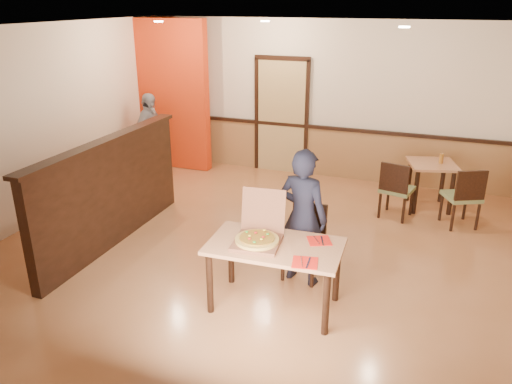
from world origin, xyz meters
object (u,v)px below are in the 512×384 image
pizza_box (258,236)px  side_chair_right (464,195)px  side_chair_left (396,188)px  passerby (150,135)px  diner (303,217)px  diner_chair (305,238)px  side_table (431,174)px  condiment (441,158)px  main_table (275,254)px

pizza_box → side_chair_right: bearing=47.7°
side_chair_left → passerby: 4.52m
side_chair_left → pizza_box: size_ratio=1.47×
diner → diner_chair: bearing=-78.6°
side_table → side_chair_right: bearing=-51.9°
side_table → pizza_box: size_ratio=1.40×
side_chair_left → pizza_box: (-1.14, -2.84, 0.32)m
passerby → side_chair_left: bearing=-96.3°
diner_chair → pizza_box: (-0.31, -0.77, 0.32)m
passerby → diner: bearing=-126.6°
pizza_box → diner: bearing=57.7°
diner → pizza_box: 0.70m
diner_chair → side_chair_right: (1.78, 2.07, 0.01)m
condiment → diner_chair: bearing=-117.6°
passerby → main_table: bearing=-133.4°
diner → side_chair_right: bearing=-116.6°
diner → main_table: bearing=90.7°
side_chair_right → diner: diner is taller
diner_chair → side_table: diner_chair is taller
main_table → pizza_box: pizza_box is taller
side_chair_right → diner: size_ratio=0.56×
diner_chair → pizza_box: size_ratio=1.46×
pizza_box → condiment: (1.73, 3.48, 0.01)m
side_chair_left → diner: bearing=82.3°
side_chair_right → condiment: (-0.36, 0.64, 0.32)m
main_table → side_chair_right: (1.90, 2.83, -0.13)m
side_chair_left → pizza_box: bearing=81.0°
main_table → condiment: size_ratio=9.29×
side_chair_left → diner: (-0.84, -2.21, 0.32)m
main_table → diner: size_ratio=0.88×
side_chair_left → passerby: (-4.48, 0.49, 0.28)m
side_chair_right → pizza_box: size_ratio=1.50×
side_chair_left → condiment: size_ratio=5.86×
main_table → diner_chair: size_ratio=1.60×
diner_chair → side_chair_left: size_ratio=0.99×
diner_chair → passerby: 4.46m
diner → passerby: diner is taller
side_chair_right → passerby: passerby is taller
side_chair_left → side_table: bearing=-114.1°
side_table → diner: size_ratio=0.53×
main_table → diner: (0.12, 0.62, 0.17)m
side_chair_right → passerby: (-5.43, 0.48, 0.27)m
diner_chair → side_chair_left: (0.83, 2.07, 0.00)m
main_table → passerby: (-3.52, 3.32, 0.13)m
side_chair_right → diner: 2.86m
side_chair_right → pizza_box: bearing=27.6°
side_table → diner: (-1.30, -2.83, 0.24)m
side_table → passerby: passerby is taller
diner_chair → side_chair_left: 2.23m
side_table → pizza_box: pizza_box is taller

